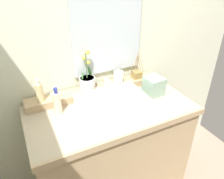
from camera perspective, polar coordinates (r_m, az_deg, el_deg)
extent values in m
cube|color=beige|center=(1.70, -6.53, 11.59)|extent=(2.80, 0.20, 2.41)
cube|color=tan|center=(1.80, -0.35, -16.79)|extent=(1.13, 0.57, 0.84)
cube|color=tan|center=(1.52, -0.41, -5.30)|extent=(1.15, 0.59, 0.04)
cube|color=tan|center=(1.31, 5.37, -12.00)|extent=(1.15, 0.02, 0.04)
cube|color=tan|center=(1.66, -3.75, -0.04)|extent=(1.08, 0.12, 0.06)
cube|color=white|center=(1.45, 0.85, -4.33)|extent=(0.46, 0.40, 0.08)
sphere|color=white|center=(1.44, 1.21, -4.80)|extent=(0.28, 0.28, 0.28)
cylinder|color=silver|center=(1.51, -1.52, 1.17)|extent=(0.02, 0.02, 0.10)
cylinder|color=silver|center=(1.44, -0.63, 1.97)|extent=(0.02, 0.11, 0.02)
sphere|color=silver|center=(1.49, -1.54, 2.86)|extent=(0.03, 0.03, 0.03)
cylinder|color=silver|center=(1.51, -3.40, -0.34)|extent=(0.03, 0.03, 0.04)
cylinder|color=silver|center=(1.55, 0.35, 0.57)|extent=(0.03, 0.03, 0.04)
ellipsoid|color=silver|center=(1.46, -5.53, -1.69)|extent=(0.07, 0.04, 0.02)
cylinder|color=silver|center=(1.61, -6.54, 1.73)|extent=(0.12, 0.12, 0.09)
cylinder|color=tan|center=(1.60, -6.61, 2.92)|extent=(0.10, 0.10, 0.01)
cylinder|color=#476B38|center=(1.55, -6.84, 6.36)|extent=(0.01, 0.01, 0.20)
ellipsoid|color=#387033|center=(1.58, -7.86, 3.34)|extent=(0.02, 0.03, 0.07)
ellipsoid|color=#387033|center=(1.63, -5.83, 4.39)|extent=(0.04, 0.04, 0.11)
sphere|color=gold|center=(1.57, -6.29, 7.10)|extent=(0.03, 0.03, 0.03)
sphere|color=gold|center=(1.54, -7.37, 8.36)|extent=(0.04, 0.04, 0.04)
sphere|color=gold|center=(1.52, -6.54, 9.81)|extent=(0.04, 0.04, 0.04)
cylinder|color=#D6BD86|center=(1.52, -18.60, -0.72)|extent=(0.05, 0.05, 0.13)
cylinder|color=silver|center=(1.49, -19.05, 1.70)|extent=(0.02, 0.02, 0.02)
cylinder|color=silver|center=(1.48, -19.17, 2.34)|extent=(0.02, 0.02, 0.02)
cylinder|color=silver|center=(1.47, -19.11, 2.27)|extent=(0.01, 0.03, 0.01)
cylinder|color=white|center=(1.68, 1.72, 3.24)|extent=(0.07, 0.07, 0.10)
cube|color=olive|center=(1.77, 6.55, 3.90)|extent=(0.07, 0.07, 0.06)
cylinder|color=#9E7A4C|center=(1.75, 7.32, 6.88)|extent=(0.04, 0.00, 0.16)
cylinder|color=#9E7A4C|center=(1.75, 6.78, 7.06)|extent=(0.02, 0.03, 0.16)
cylinder|color=#9E7A4C|center=(1.75, 6.28, 6.91)|extent=(0.01, 0.05, 0.15)
cylinder|color=#9E7A4C|center=(1.73, 5.81, 6.67)|extent=(0.05, 0.03, 0.15)
cylinder|color=#9E7A4C|center=(1.72, 6.21, 6.12)|extent=(0.05, 0.02, 0.13)
cylinder|color=#9E7A4C|center=(1.72, 6.90, 6.81)|extent=(0.01, 0.03, 0.17)
cylinder|color=#9E7A4C|center=(1.72, 7.77, 6.88)|extent=(0.03, 0.07, 0.18)
cylinder|color=beige|center=(1.45, -14.29, -3.55)|extent=(0.05, 0.05, 0.15)
cylinder|color=navy|center=(1.41, -14.71, -0.64)|extent=(0.02, 0.02, 0.02)
cylinder|color=navy|center=(1.40, -14.81, 0.03)|extent=(0.02, 0.02, 0.02)
cylinder|color=navy|center=(1.39, -14.70, -0.10)|extent=(0.01, 0.03, 0.01)
cube|color=#88A691|center=(1.65, 11.01, 0.91)|extent=(0.14, 0.14, 0.14)
cube|color=silver|center=(1.61, -1.20, 15.31)|extent=(0.55, 0.02, 0.63)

